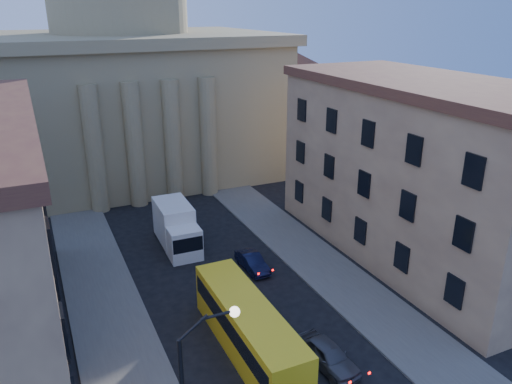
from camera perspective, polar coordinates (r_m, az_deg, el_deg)
sidewalk_left at (r=32.53m, az=-15.04°, el=-17.98°), size 5.00×60.00×0.15m
sidewalk_right at (r=38.06m, az=11.46°, el=-11.46°), size 5.00×60.00×0.15m
church at (r=64.62m, az=-14.69°, el=12.63°), size 68.02×28.76×36.60m
building_right at (r=42.93m, az=18.29°, el=2.45°), size 11.60×26.60×14.70m
car_left_mid at (r=30.31m, az=1.93°, el=-19.04°), size 2.45×4.85×1.32m
car_right_far at (r=31.02m, az=8.24°, el=-17.95°), size 2.31×4.65×1.52m
car_right_distant at (r=40.44m, az=-0.42°, el=-8.01°), size 1.53×4.07×1.33m
city_bus at (r=31.18m, az=-0.91°, el=-15.16°), size 2.74×11.69×3.29m
box_truck at (r=44.18m, az=-9.04°, el=-4.08°), size 2.84×6.91×3.76m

